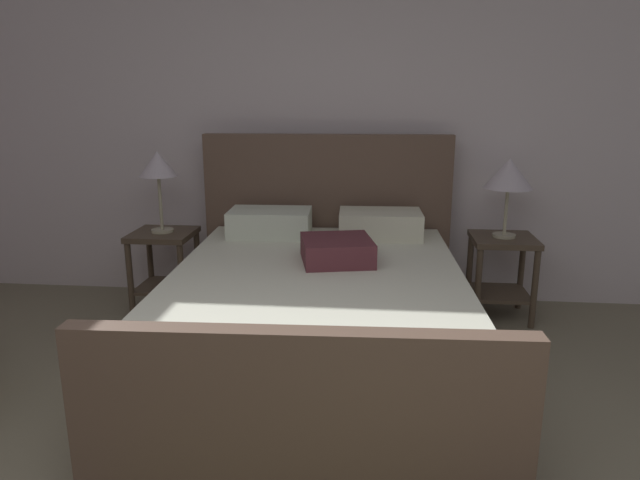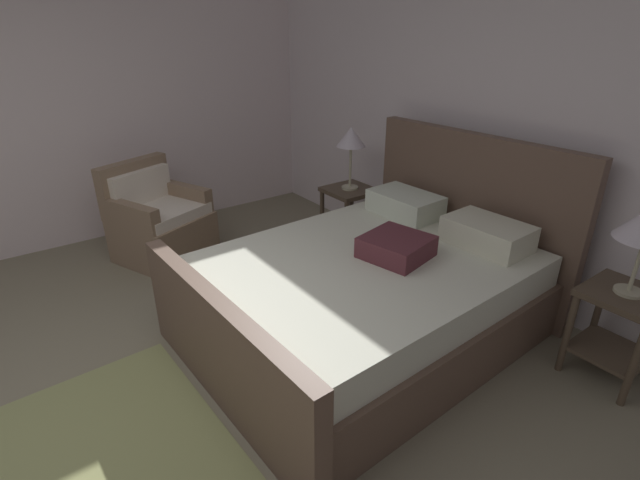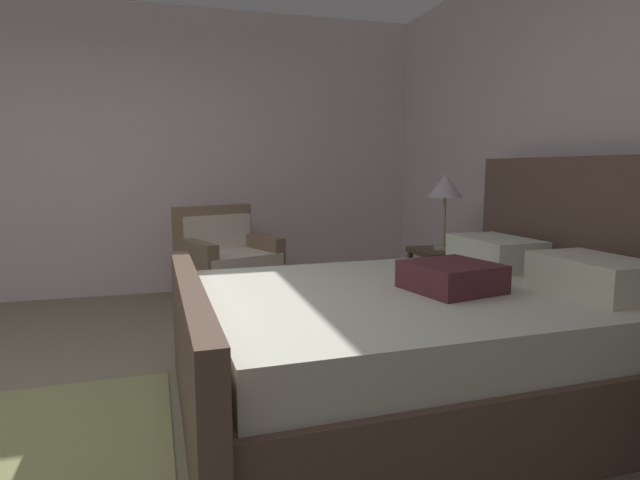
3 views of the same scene
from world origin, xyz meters
TOP-DOWN VIEW (x-y plane):
  - wall_back at (0.00, 3.37)m, footprint 5.83×0.12m
  - wall_side_left at (-2.91, 0.00)m, footprint 0.12×6.73m
  - bed at (0.07, 2.07)m, footprint 1.90×2.38m
  - nightstand_left at (-1.16, 2.86)m, footprint 0.44×0.44m
  - table_lamp_left at (-1.16, 2.86)m, footprint 0.27×0.27m
  - armchair at (-2.03, 1.27)m, footprint 0.95×0.94m
  - area_rug at (0.07, 0.18)m, footprint 1.49×1.29m

SIDE VIEW (x-z plane):
  - area_rug at x=0.07m, z-range 0.00..0.01m
  - armchair at x=-2.03m, z-range -0.10..0.80m
  - bed at x=0.07m, z-range -0.30..1.00m
  - nightstand_left at x=-1.16m, z-range 0.10..0.70m
  - table_lamp_left at x=-1.16m, z-range 0.78..1.37m
  - wall_back at x=0.00m, z-range 0.00..2.76m
  - wall_side_left at x=-2.91m, z-range 0.00..2.76m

